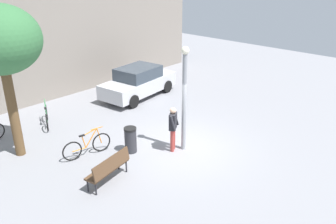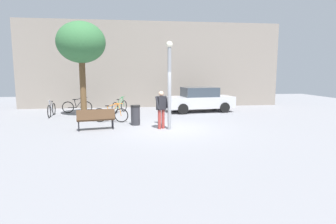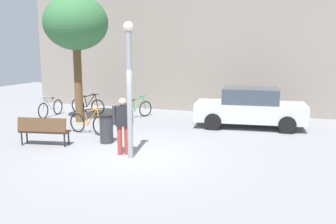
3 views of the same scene
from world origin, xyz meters
The scene contains 12 objects.
ground_plane centered at (0.00, 0.00, 0.00)m, with size 36.00×36.00×0.00m, color gray.
building_facade centered at (0.00, 8.90, 3.00)m, with size 18.60×2.00×6.01m, color gray.
lamppost centered at (0.03, -0.19, 2.15)m, with size 0.28×0.28×3.79m.
person_by_lamppost centered at (-0.30, 0.03, 0.97)m, with size 0.63×0.49×1.67m.
park_bench centered at (-3.14, 0.08, 0.55)m, with size 1.66×0.78×0.92m.
plaza_tree centered at (-4.22, 3.81, 4.03)m, with size 2.61×2.61×5.20m.
bicycle_orange centered at (-2.64, 1.97, 0.38)m, with size 1.79×0.39×0.97m.
bicycle_black centered at (-4.89, 5.56, 0.38)m, with size 1.81×0.10×0.97m.
bicycle_green centered at (-2.31, 5.35, 0.38)m, with size 0.89×1.62×0.97m.
bicycle_silver centered at (-6.10, 4.37, 0.38)m, with size 0.10×1.81×0.97m.
parked_car_silver centered at (2.69, 5.10, 0.77)m, with size 4.37×2.21×1.55m.
trash_bin centered at (-1.42, 1.06, 0.48)m, with size 0.45×0.45×0.95m.
Camera 3 is at (4.46, -9.45, 3.11)m, focal length 39.68 mm.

